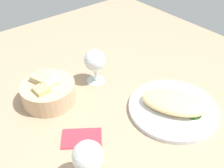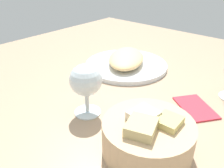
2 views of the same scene
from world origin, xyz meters
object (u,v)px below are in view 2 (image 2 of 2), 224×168
Objects in this scene: plate at (126,65)px; bread_basket at (148,136)px; folded_napkin at (195,107)px; wine_glass_near at (86,82)px.

plate is 39.56cm from bread_basket.
bread_basket reaches higher than plate.
folded_napkin is at bearing 177.00° from bread_basket.
bread_basket is at bearing 43.80° from plate.
plate is 2.50× the size of folded_napkin.
wine_glass_near reaches higher than bread_basket.
plate is at bearing -160.37° from folded_napkin.
wine_glass_near is 1.14× the size of folded_napkin.
wine_glass_near is at bearing -98.73° from folded_napkin.
folded_napkin is (8.41, 28.36, -0.30)cm from plate.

